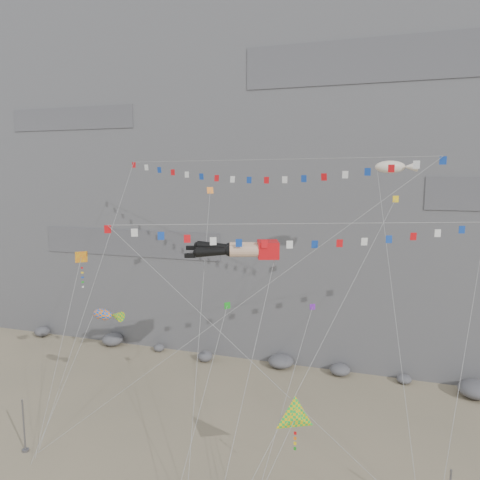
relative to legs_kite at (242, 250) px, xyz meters
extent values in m
plane|color=gray|center=(-0.08, -3.71, -14.35)|extent=(120.00, 120.00, 0.00)
cube|color=slate|center=(-0.08, 28.29, 10.65)|extent=(80.00, 28.00, 50.00)
cylinder|color=slate|center=(-14.16, -6.83, -12.38)|extent=(0.12, 0.12, 3.93)
cube|color=red|center=(1.75, 0.62, 0.01)|extent=(2.05, 2.39, 1.19)
cylinder|color=#D6A685|center=(0.30, -0.52, 0.01)|extent=(2.20, 1.49, 0.88)
sphere|color=black|center=(-0.66, -0.85, 0.01)|extent=(0.81, 0.81, 0.81)
cone|color=black|center=(-1.79, -1.24, -0.06)|extent=(2.52, 1.48, 0.82)
cube|color=black|center=(-3.30, -1.76, -0.33)|extent=(0.85, 0.59, 0.29)
cylinder|color=#D6A685|center=(-0.09, 0.61, 0.01)|extent=(2.20, 1.49, 0.88)
sphere|color=black|center=(-1.05, 0.28, 0.01)|extent=(0.81, 0.81, 0.81)
cone|color=black|center=(-2.18, -0.11, 0.13)|extent=(2.54, 1.49, 0.88)
cube|color=black|center=(-3.70, -0.63, 0.04)|extent=(0.85, 0.59, 0.29)
cylinder|color=gray|center=(1.83, -5.64, -7.14)|extent=(0.03, 0.03, 19.01)
cylinder|color=gray|center=(-6.85, -0.38, -3.87)|extent=(0.03, 0.03, 27.50)
cube|color=slate|center=(-13.11, -6.79, -14.30)|extent=(0.16, 0.16, 0.10)
cylinder|color=gray|center=(8.71, -2.87, -6.17)|extent=(0.03, 0.03, 19.76)
cylinder|color=gray|center=(-12.35, -4.94, -7.54)|extent=(0.03, 0.03, 14.41)
cube|color=slate|center=(-12.81, -7.39, -14.30)|extent=(0.16, 0.16, 0.10)
cylinder|color=gray|center=(-11.81, -4.72, -9.89)|extent=(0.03, 0.03, 11.16)
cube|color=slate|center=(-12.61, -8.03, -14.30)|extent=(0.16, 0.16, 0.10)
cylinder|color=gray|center=(4.11, -8.30, -11.63)|extent=(0.03, 0.03, 7.54)
cylinder|color=gray|center=(11.18, -0.21, -4.18)|extent=(0.03, 0.03, 24.20)
cylinder|color=gray|center=(-2.56, -1.84, -5.14)|extent=(0.03, 0.03, 23.50)
cylinder|color=gray|center=(4.04, -3.72, -9.41)|extent=(0.03, 0.03, 15.92)
cylinder|color=gray|center=(-0.98, -5.41, -9.15)|extent=(0.03, 0.03, 13.80)
cylinder|color=gray|center=(6.24, -2.13, -5.40)|extent=(0.03, 0.03, 25.34)
camera|label=1|loc=(10.17, -31.61, 5.39)|focal=35.00mm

